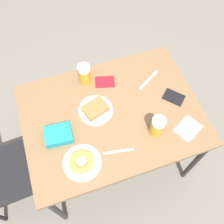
# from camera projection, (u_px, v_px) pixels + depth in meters

# --- Properties ---
(ground_plane) EXTENTS (8.00, 8.00, 0.00)m
(ground_plane) POSITION_uv_depth(u_px,v_px,m) (112.00, 155.00, 2.18)
(ground_plane) COLOR #666059
(table) EXTENTS (0.80, 1.09, 0.75)m
(table) POSITION_uv_depth(u_px,v_px,m) (112.00, 118.00, 1.58)
(table) COLOR brown
(table) RESTS_ON ground_plane
(plate_with_cake) EXTENTS (0.21, 0.21, 0.04)m
(plate_with_cake) POSITION_uv_depth(u_px,v_px,m) (95.00, 109.00, 1.52)
(plate_with_cake) COLOR white
(plate_with_cake) RESTS_ON table
(plate_with_donut) EXTENTS (0.21, 0.21, 0.05)m
(plate_with_donut) POSITION_uv_depth(u_px,v_px,m) (82.00, 162.00, 1.36)
(plate_with_donut) COLOR white
(plate_with_donut) RESTS_ON table
(beer_mug_left) EXTENTS (0.08, 0.08, 0.14)m
(beer_mug_left) POSITION_uv_depth(u_px,v_px,m) (85.00, 74.00, 1.58)
(beer_mug_left) COLOR #C68C23
(beer_mug_left) RESTS_ON table
(beer_mug_center) EXTENTS (0.08, 0.08, 0.14)m
(beer_mug_center) POSITION_uv_depth(u_px,v_px,m) (157.00, 126.00, 1.40)
(beer_mug_center) COLOR #C68C23
(beer_mug_center) RESTS_ON table
(napkin_folded) EXTENTS (0.16, 0.18, 0.00)m
(napkin_folded) POSITION_uv_depth(u_px,v_px,m) (188.00, 128.00, 1.47)
(napkin_folded) COLOR white
(napkin_folded) RESTS_ON table
(fork) EXTENTS (0.04, 0.18, 0.00)m
(fork) POSITION_uv_depth(u_px,v_px,m) (118.00, 151.00, 1.40)
(fork) COLOR silver
(fork) RESTS_ON table
(knife) EXTENTS (0.11, 0.18, 0.00)m
(knife) POSITION_uv_depth(u_px,v_px,m) (149.00, 80.00, 1.65)
(knife) COLOR silver
(knife) RESTS_ON table
(passport_near_edge) EXTENTS (0.12, 0.14, 0.01)m
(passport_near_edge) POSITION_uv_depth(u_px,v_px,m) (105.00, 82.00, 1.64)
(passport_near_edge) COLOR maroon
(passport_near_edge) RESTS_ON table
(passport_far_edge) EXTENTS (0.15, 0.15, 0.01)m
(passport_far_edge) POSITION_uv_depth(u_px,v_px,m) (174.00, 97.00, 1.58)
(passport_far_edge) COLOR black
(passport_far_edge) RESTS_ON table
(blue_pouch) EXTENTS (0.13, 0.16, 0.05)m
(blue_pouch) POSITION_uv_depth(u_px,v_px,m) (58.00, 135.00, 1.43)
(blue_pouch) COLOR teal
(blue_pouch) RESTS_ON table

